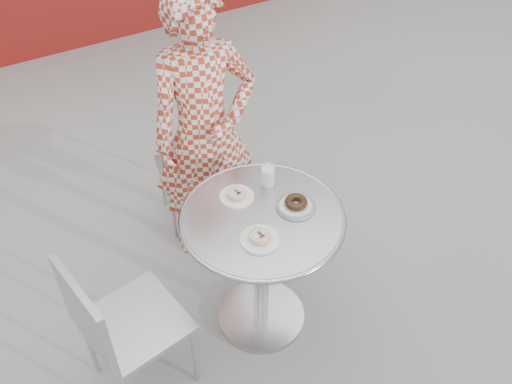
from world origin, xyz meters
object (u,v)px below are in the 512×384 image
plate_far (237,195)px  plate_near (260,238)px  seated_person (204,132)px  bistro_table (262,244)px  chair_left (138,347)px  milk_cup (268,176)px  plate_checker (296,204)px  chair_far (192,189)px

plate_far → plate_near: bearing=-98.9°
seated_person → plate_far: 0.53m
bistro_table → plate_far: size_ratio=4.80×
chair_left → milk_cup: bearing=-86.2°
bistro_table → plate_checker: bearing=-9.0°
chair_far → seated_person: seated_person is taller
plate_far → milk_cup: bearing=3.0°
plate_checker → plate_near: bearing=-158.6°
seated_person → plate_far: (-0.09, -0.52, -0.01)m
plate_near → chair_left: bearing=169.7°
chair_left → plate_near: bearing=-109.8°
chair_far → milk_cup: bearing=109.5°
bistro_table → chair_left: 0.78m
chair_left → chair_far: bearing=-47.4°
chair_left → plate_near: chair_left is taller
chair_left → plate_far: 0.87m
seated_person → plate_checker: size_ratio=8.67×
chair_far → chair_left: 1.19m
chair_left → plate_far: (0.66, 0.19, 0.54)m
plate_far → chair_far: bearing=84.7°
chair_far → chair_left: chair_left is taller
bistro_table → chair_far: 0.99m
plate_checker → bistro_table: bearing=171.0°
chair_far → plate_near: size_ratio=4.40×
plate_far → milk_cup: size_ratio=1.48×
chair_left → bistro_table: bearing=-98.1°
bistro_table → seated_person: (0.05, 0.70, 0.22)m
seated_person → plate_near: 0.83m
plate_far → plate_near: (-0.05, -0.30, 0.00)m
plate_far → plate_near: plate_near is taller
chair_far → milk_cup: size_ratio=6.96×
chair_far → plate_checker: plate_checker is taller
seated_person → plate_near: seated_person is taller
plate_far → plate_near: 0.30m
chair_far → plate_far: (-0.07, -0.75, 0.58)m
chair_far → milk_cup: 0.97m
chair_left → plate_near: 0.83m
chair_far → chair_left: (-0.73, -0.94, 0.04)m
chair_far → plate_near: 1.20m
plate_checker → milk_cup: size_ratio=1.69×
bistro_table → chair_far: (0.03, 0.92, -0.36)m
bistro_table → plate_far: bearing=103.5°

